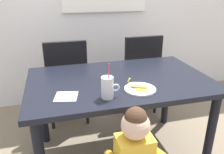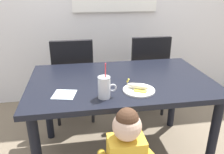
{
  "view_description": "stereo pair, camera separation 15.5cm",
  "coord_description": "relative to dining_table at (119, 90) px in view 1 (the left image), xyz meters",
  "views": [
    {
      "loc": [
        -0.5,
        -1.65,
        1.47
      ],
      "look_at": [
        -0.09,
        -0.09,
        0.82
      ],
      "focal_mm": 36.77,
      "sensor_mm": 36.0,
      "label": 1
    },
    {
      "loc": [
        -0.35,
        -1.68,
        1.47
      ],
      "look_at": [
        -0.09,
        -0.09,
        0.82
      ],
      "focal_mm": 36.77,
      "sensor_mm": 36.0,
      "label": 2
    }
  ],
  "objects": [
    {
      "name": "snack_plate",
      "position": [
        0.08,
        -0.24,
        0.11
      ],
      "size": [
        0.23,
        0.23,
        0.01
      ],
      "primitive_type": "cylinder",
      "color": "white",
      "rests_on": "dining_table"
    },
    {
      "name": "ground_plane",
      "position": [
        0.0,
        0.0,
        -0.66
      ],
      "size": [
        24.0,
        24.0,
        0.0
      ],
      "primitive_type": "plane",
      "color": "#7A6B56"
    },
    {
      "name": "paper_napkin",
      "position": [
        -0.45,
        -0.21,
        0.1
      ],
      "size": [
        0.18,
        0.18,
        0.0
      ],
      "primitive_type": "cube",
      "rotation": [
        0.0,
        0.0,
        -0.23
      ],
      "color": "silver",
      "rests_on": "dining_table"
    },
    {
      "name": "milk_cup",
      "position": [
        -0.17,
        -0.3,
        0.17
      ],
      "size": [
        0.13,
        0.08,
        0.25
      ],
      "color": "silver",
      "rests_on": "dining_table"
    },
    {
      "name": "dining_table",
      "position": [
        0.0,
        0.0,
        0.0
      ],
      "size": [
        1.46,
        0.91,
        0.76
      ],
      "color": "black",
      "rests_on": "ground"
    },
    {
      "name": "toddler_standing",
      "position": [
        -0.09,
        -0.61,
        -0.13
      ],
      "size": [
        0.33,
        0.24,
        0.84
      ],
      "color": "#3F4760",
      "rests_on": "ground"
    },
    {
      "name": "dining_chair_right",
      "position": [
        0.45,
        0.7,
        -0.12
      ],
      "size": [
        0.44,
        0.45,
        0.96
      ],
      "rotation": [
        0.0,
        0.0,
        3.14
      ],
      "color": "black",
      "rests_on": "ground"
    },
    {
      "name": "peeled_banana",
      "position": [
        0.08,
        -0.23,
        0.13
      ],
      "size": [
        0.17,
        0.15,
        0.07
      ],
      "rotation": [
        0.0,
        0.0,
        -0.56
      ],
      "color": "#F4EAC6",
      "rests_on": "snack_plate"
    },
    {
      "name": "dining_chair_left",
      "position": [
        -0.39,
        0.68,
        -0.12
      ],
      "size": [
        0.44,
        0.45,
        0.96
      ],
      "rotation": [
        0.0,
        0.0,
        3.14
      ],
      "color": "black",
      "rests_on": "ground"
    }
  ]
}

